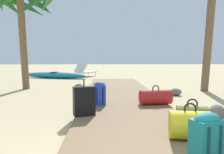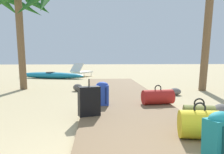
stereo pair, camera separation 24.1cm
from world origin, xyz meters
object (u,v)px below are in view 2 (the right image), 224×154
object	(u,v)px
suitcase_black	(89,101)
palm_tree_far_left	(23,8)
duffel_bag_red	(158,97)
backpack_teal	(220,134)
backpack_blue	(102,93)
duffel_bag_olive	(199,116)
duffel_bag_yellow	(199,124)
lounge_chair	(81,71)
kayak	(51,75)

from	to	relation	value
suitcase_black	palm_tree_far_left	size ratio (longest dim) A/B	0.19
duffel_bag_red	backpack_teal	bearing A→B (deg)	-91.63
backpack_blue	backpack_teal	distance (m)	3.14
suitcase_black	duffel_bag_olive	xyz separation A→B (m)	(1.69, -0.82, -0.10)
duffel_bag_yellow	duffel_bag_olive	world-z (taller)	duffel_bag_yellow
lounge_chair	kayak	bearing A→B (deg)	-151.44
backpack_blue	palm_tree_far_left	world-z (taller)	palm_tree_far_left
duffel_bag_red	backpack_blue	bearing A→B (deg)	-179.22
suitcase_black	lounge_chair	xyz separation A→B (m)	(-0.70, 9.45, -0.02)
kayak	palm_tree_far_left	bearing A→B (deg)	-90.87
backpack_teal	backpack_blue	bearing A→B (deg)	111.85
backpack_blue	suitcase_black	size ratio (longest dim) A/B	0.77
suitcase_black	kayak	xyz separation A→B (m)	(-2.25, 8.60, -0.18)
palm_tree_far_left	duffel_bag_yellow	bearing A→B (deg)	-55.42
backpack_teal	suitcase_black	world-z (taller)	suitcase_black
duffel_bag_yellow	lounge_chair	bearing A→B (deg)	101.40
duffel_bag_yellow	backpack_teal	size ratio (longest dim) A/B	1.13
duffel_bag_yellow	duffel_bag_red	world-z (taller)	duffel_bag_yellow
duffel_bag_yellow	duffel_bag_olive	size ratio (longest dim) A/B	1.10
backpack_teal	duffel_bag_olive	world-z (taller)	backpack_teal
backpack_blue	lounge_chair	distance (m)	8.54
lounge_chair	kayak	world-z (taller)	lounge_chair
backpack_teal	suitcase_black	distance (m)	2.42
backpack_teal	duffel_bag_red	bearing A→B (deg)	88.37
suitcase_black	lounge_chair	distance (m)	9.47
duffel_bag_olive	kayak	distance (m)	10.22
palm_tree_far_left	lounge_chair	distance (m)	6.04
palm_tree_far_left	lounge_chair	size ratio (longest dim) A/B	2.15
suitcase_black	duffel_bag_red	xyz separation A→B (m)	(1.52, 0.98, -0.10)
duffel_bag_yellow	duffel_bag_olive	bearing A→B (deg)	67.10
backpack_teal	duffel_bag_red	world-z (taller)	backpack_teal
duffel_bag_olive	kayak	bearing A→B (deg)	112.70
duffel_bag_yellow	suitcase_black	size ratio (longest dim) A/B	0.84
duffel_bag_olive	duffel_bag_red	bearing A→B (deg)	95.40
kayak	duffel_bag_red	bearing A→B (deg)	-63.66
duffel_bag_olive	duffel_bag_red	size ratio (longest dim) A/B	0.70
palm_tree_far_left	suitcase_black	bearing A→B (deg)	-60.92
duffel_bag_yellow	backpack_blue	xyz separation A→B (m)	(-1.21, 2.30, 0.08)
duffel_bag_yellow	lounge_chair	world-z (taller)	lounge_chair
duffel_bag_yellow	kayak	bearing A→B (deg)	110.57
backpack_teal	suitcase_black	size ratio (longest dim) A/B	0.75
palm_tree_far_left	kayak	size ratio (longest dim) A/B	0.95
duffel_bag_olive	kayak	xyz separation A→B (m)	(-3.94, 9.43, -0.09)
backpack_teal	duffel_bag_red	distance (m)	2.94
suitcase_black	backpack_blue	bearing A→B (deg)	74.71
suitcase_black	kayak	size ratio (longest dim) A/B	0.18
suitcase_black	backpack_teal	bearing A→B (deg)	-53.67
kayak	backpack_teal	bearing A→B (deg)	-70.74
suitcase_black	kayak	distance (m)	8.89
backpack_teal	lounge_chair	world-z (taller)	lounge_chair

